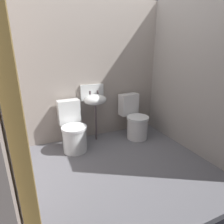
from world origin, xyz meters
TOP-DOWN VIEW (x-y plane):
  - ground_plane at (0.00, 0.00)m, footprint 2.85×2.46m
  - wall_back at (0.00, 1.08)m, footprint 2.85×0.10m
  - wall_left at (-1.27, 0.10)m, footprint 0.10×2.26m
  - wall_right at (1.27, 0.10)m, footprint 0.10×2.26m
  - wooden_door_post at (-1.15, -0.88)m, footprint 0.11×0.11m
  - toilet_left at (-0.51, 0.68)m, footprint 0.41×0.60m
  - toilet_right at (0.65, 0.68)m, footprint 0.45×0.63m
  - sink at (-0.06, 0.87)m, footprint 0.42×0.35m

SIDE VIEW (x-z plane):
  - ground_plane at x=0.00m, z-range -0.08..0.00m
  - toilet_left at x=-0.51m, z-range -0.07..0.71m
  - toilet_right at x=0.65m, z-range -0.07..0.71m
  - sink at x=-0.06m, z-range 0.26..1.25m
  - wall_back at x=0.00m, z-range 0.00..2.41m
  - wall_left at x=-1.27m, z-range 0.00..2.41m
  - wall_right at x=1.27m, z-range 0.00..2.41m
  - wooden_door_post at x=-1.15m, z-range 0.00..2.41m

